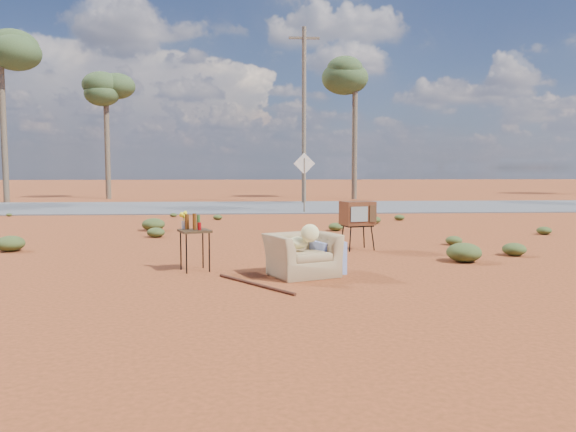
{
  "coord_description": "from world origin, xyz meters",
  "views": [
    {
      "loc": [
        -0.43,
        -8.34,
        1.65
      ],
      "look_at": [
        0.21,
        1.48,
        0.8
      ],
      "focal_mm": 35.0,
      "sensor_mm": 36.0,
      "label": 1
    }
  ],
  "objects": [
    {
      "name": "utility_pole_center",
      "position": [
        2.0,
        17.5,
        4.15
      ],
      "size": [
        1.4,
        0.2,
        8.0
      ],
      "color": "brown",
      "rests_on": "ground"
    },
    {
      "name": "eucalyptus_left",
      "position": [
        -12.0,
        19.0,
        6.92
      ],
      "size": [
        3.2,
        3.2,
        8.1
      ],
      "color": "brown",
      "rests_on": "ground"
    },
    {
      "name": "tv_unit",
      "position": [
        1.69,
        2.74,
        0.73
      ],
      "size": [
        0.71,
        0.63,
        0.98
      ],
      "rotation": [
        0.0,
        0.0,
        0.27
      ],
      "color": "black",
      "rests_on": "ground"
    },
    {
      "name": "scrub_patch",
      "position": [
        -0.82,
        4.41,
        0.14
      ],
      "size": [
        17.49,
        8.07,
        0.33
      ],
      "color": "#3B4920",
      "rests_on": "ground"
    },
    {
      "name": "ground",
      "position": [
        0.0,
        0.0,
        0.0
      ],
      "size": [
        140.0,
        140.0,
        0.0
      ],
      "primitive_type": "plane",
      "color": "#983E1E",
      "rests_on": "ground"
    },
    {
      "name": "road_sign",
      "position": [
        1.5,
        12.0,
        1.5
      ],
      "size": [
        0.78,
        0.06,
        2.19
      ],
      "color": "brown",
      "rests_on": "ground"
    },
    {
      "name": "highway",
      "position": [
        0.0,
        15.0,
        0.02
      ],
      "size": [
        140.0,
        7.0,
        0.04
      ],
      "primitive_type": "cube",
      "color": "#565659",
      "rests_on": "ground"
    },
    {
      "name": "eucalyptus_near_left",
      "position": [
        -8.0,
        22.0,
        5.45
      ],
      "size": [
        3.2,
        3.2,
        6.6
      ],
      "color": "brown",
      "rests_on": "ground"
    },
    {
      "name": "rusty_bar",
      "position": [
        -0.39,
        -0.58,
        0.02
      ],
      "size": [
        1.06,
        1.39,
        0.05
      ],
      "primitive_type": "cylinder",
      "rotation": [
        0.0,
        1.57,
        -0.93
      ],
      "color": "#4D1E14",
      "rests_on": "ground"
    },
    {
      "name": "eucalyptus_center",
      "position": [
        5.0,
        21.0,
        6.43
      ],
      "size": [
        3.2,
        3.2,
        7.6
      ],
      "color": "brown",
      "rests_on": "ground"
    },
    {
      "name": "armchair",
      "position": [
        0.41,
        0.16,
        0.4
      ],
      "size": [
        1.28,
        1.12,
        0.87
      ],
      "rotation": [
        0.0,
        0.0,
        0.39
      ],
      "color": "#90744E",
      "rests_on": "ground"
    },
    {
      "name": "side_table",
      "position": [
        -1.37,
        0.64,
        0.68
      ],
      "size": [
        0.59,
        0.59,
        0.94
      ],
      "rotation": [
        0.0,
        0.0,
        0.36
      ],
      "color": "#362513",
      "rests_on": "ground"
    }
  ]
}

